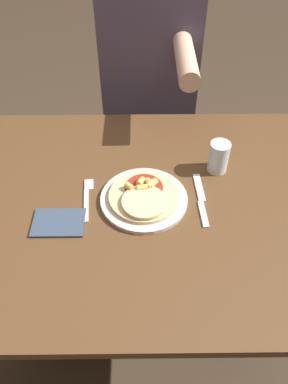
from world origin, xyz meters
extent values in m
plane|color=#423323|center=(0.00, 0.00, 0.00)|extent=(8.00, 8.00, 0.00)
cube|color=brown|center=(0.00, 0.00, 0.71)|extent=(1.15, 0.91, 0.03)
cylinder|color=brown|center=(-0.51, 0.40, 0.35)|extent=(0.06, 0.06, 0.70)
cylinder|color=brown|center=(0.51, 0.40, 0.35)|extent=(0.06, 0.06, 0.70)
cylinder|color=beige|center=(-0.01, 0.00, 0.74)|extent=(0.26, 0.26, 0.01)
cylinder|color=#E0C689|center=(-0.01, 0.00, 0.75)|extent=(0.21, 0.21, 0.01)
cylinder|color=#9E2819|center=(-0.01, 0.03, 0.76)|extent=(0.12, 0.12, 0.00)
cylinder|color=beige|center=(-0.01, -0.04, 0.76)|extent=(0.13, 0.13, 0.01)
cylinder|color=#E5BC5B|center=(0.01, 0.03, 0.77)|extent=(0.03, 0.03, 0.02)
cylinder|color=#E5BC5B|center=(-0.02, 0.04, 0.77)|extent=(0.03, 0.03, 0.02)
cylinder|color=#E5BC5B|center=(-0.01, 0.02, 0.77)|extent=(0.03, 0.02, 0.02)
cylinder|color=#E5BC5B|center=(0.01, 0.04, 0.77)|extent=(0.03, 0.03, 0.02)
cylinder|color=#E5BC5B|center=(-0.05, 0.02, 0.77)|extent=(0.03, 0.03, 0.02)
cylinder|color=#E5BC5B|center=(0.02, 0.03, 0.77)|extent=(0.04, 0.04, 0.02)
cube|color=silver|center=(-0.18, -0.02, 0.73)|extent=(0.03, 0.13, 0.00)
cube|color=silver|center=(-0.18, 0.07, 0.73)|extent=(0.03, 0.05, 0.00)
cube|color=silver|center=(0.17, -0.06, 0.73)|extent=(0.02, 0.10, 0.00)
cube|color=silver|center=(0.17, 0.05, 0.73)|extent=(0.03, 0.12, 0.00)
cylinder|color=silver|center=(0.23, 0.14, 0.78)|extent=(0.07, 0.07, 0.11)
cube|color=#38475B|center=(-0.25, -0.09, 0.73)|extent=(0.15, 0.10, 0.01)
cylinder|color=#2D2D38|center=(-0.07, 0.69, 0.27)|extent=(0.11, 0.11, 0.53)
cylinder|color=#2D2D38|center=(0.11, 0.69, 0.27)|extent=(0.11, 0.11, 0.53)
cube|color=#4C4256|center=(0.02, 0.69, 0.82)|extent=(0.39, 0.22, 0.58)
cylinder|color=tan|center=(0.14, 0.43, 0.97)|extent=(0.07, 0.30, 0.07)
camera|label=1|loc=(-0.02, -0.77, 1.57)|focal=35.00mm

